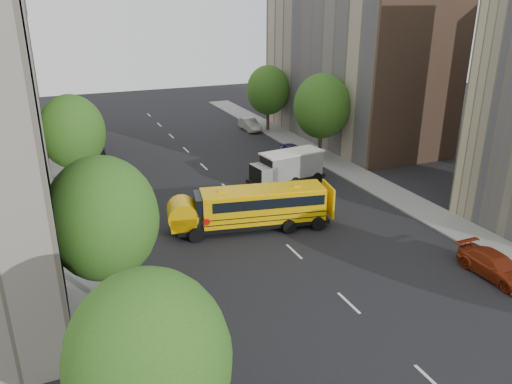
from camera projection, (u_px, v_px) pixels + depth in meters
ground at (280, 238)px, 31.99m from camera, size 120.00×120.00×0.00m
sidewalk_left at (85, 237)px, 32.03m from camera, size 3.00×80.00×0.12m
sidewalk_right at (380, 187)px, 40.49m from camera, size 3.00×80.00×0.12m
lane_markings at (226, 188)px, 40.57m from camera, size 0.15×64.00×0.01m
building_right_far at (352, 54)px, 52.53m from camera, size 10.00×22.00×18.00m
building_right_sidewall at (424, 65)px, 43.10m from camera, size 10.10×0.30×18.00m
street_tree_0 at (149, 360)px, 14.27m from camera, size 4.80×4.80×7.41m
street_tree_1 at (103, 219)px, 22.73m from camera, size 5.12×5.12×7.90m
street_tree_2 at (72, 132)px, 38.21m from camera, size 4.99×4.99×7.71m
street_tree_4 at (322, 106)px, 46.22m from camera, size 5.25×5.25×8.10m
street_tree_5 at (268, 90)px, 56.65m from camera, size 4.86×4.86×7.51m
school_bus at (251, 206)px, 32.81m from camera, size 10.35×4.17×2.85m
safari_truck at (287, 168)px, 40.87m from camera, size 6.63×3.06×2.74m
parked_car_0 at (153, 322)px, 22.32m from camera, size 2.26×4.86×1.61m
parked_car_1 at (108, 179)px, 40.34m from camera, size 1.88×4.57×1.47m
parked_car_2 at (87, 146)px, 49.15m from camera, size 2.88×5.89×1.61m
parked_car_3 at (496, 266)px, 27.31m from camera, size 1.89×4.57×1.32m
parked_car_4 at (293, 151)px, 48.15m from camera, size 1.57×3.80×1.29m
parked_car_5 at (250, 124)px, 58.26m from camera, size 1.48×4.19×1.38m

